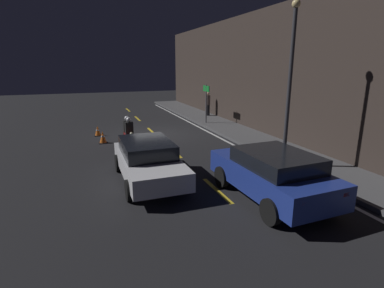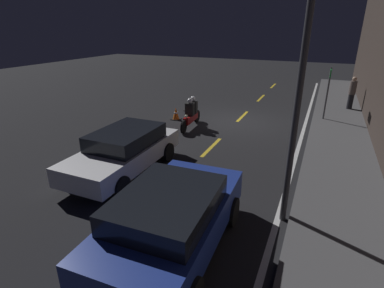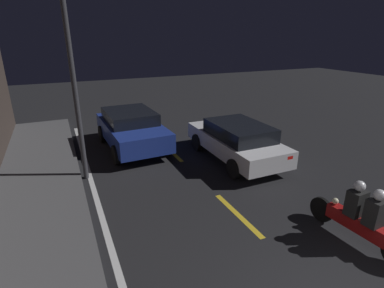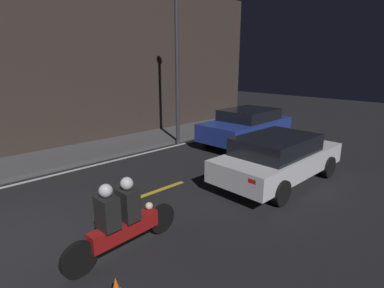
{
  "view_description": "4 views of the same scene",
  "coord_description": "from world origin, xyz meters",
  "px_view_note": "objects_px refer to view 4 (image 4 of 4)",
  "views": [
    {
      "loc": [
        15.7,
        -3.66,
        3.72
      ],
      "look_at": [
        6.78,
        -0.37,
        1.2
      ],
      "focal_mm": 28.0,
      "sensor_mm": 36.0,
      "label": 1
    },
    {
      "loc": [
        13.35,
        3.55,
        4.27
      ],
      "look_at": [
        6.0,
        0.3,
        1.08
      ],
      "focal_mm": 28.0,
      "sensor_mm": 36.0,
      "label": 2
    },
    {
      "loc": [
        -1.69,
        3.56,
        4.09
      ],
      "look_at": [
        5.83,
        0.16,
        1.06
      ],
      "focal_mm": 28.0,
      "sensor_mm": 36.0,
      "label": 3
    },
    {
      "loc": [
        -0.66,
        -5.79,
        3.19
      ],
      "look_at": [
        5.22,
        0.36,
        0.89
      ],
      "focal_mm": 28.0,
      "sensor_mm": 36.0,
      "label": 4
    }
  ],
  "objects_px": {
    "sedan_white": "(278,157)",
    "street_lamp": "(177,62)",
    "sedan_blue": "(247,126)",
    "motorcycle": "(121,220)"
  },
  "relations": [
    {
      "from": "sedan_white",
      "to": "street_lamp",
      "type": "height_order",
      "value": "street_lamp"
    },
    {
      "from": "sedan_white",
      "to": "sedan_blue",
      "type": "height_order",
      "value": "sedan_blue"
    },
    {
      "from": "sedan_white",
      "to": "street_lamp",
      "type": "relative_size",
      "value": 0.72
    },
    {
      "from": "sedan_white",
      "to": "street_lamp",
      "type": "distance_m",
      "value": 5.54
    },
    {
      "from": "sedan_white",
      "to": "sedan_blue",
      "type": "bearing_deg",
      "value": 48.94
    },
    {
      "from": "sedan_blue",
      "to": "street_lamp",
      "type": "distance_m",
      "value": 3.7
    },
    {
      "from": "sedan_blue",
      "to": "street_lamp",
      "type": "height_order",
      "value": "street_lamp"
    },
    {
      "from": "sedan_white",
      "to": "motorcycle",
      "type": "relative_size",
      "value": 1.82
    },
    {
      "from": "sedan_white",
      "to": "sedan_blue",
      "type": "relative_size",
      "value": 1.02
    },
    {
      "from": "motorcycle",
      "to": "sedan_white",
      "type": "bearing_deg",
      "value": -4.86
    }
  ]
}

